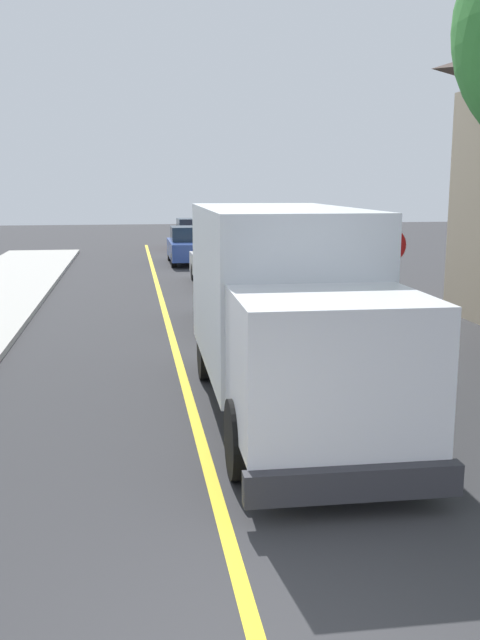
# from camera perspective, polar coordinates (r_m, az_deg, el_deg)

# --- Properties ---
(centre_line_yellow) EXTENTS (0.16, 56.00, 0.01)m
(centre_line_yellow) POSITION_cam_1_polar(r_m,az_deg,el_deg) (14.63, -5.04, -3.20)
(centre_line_yellow) COLOR gold
(centre_line_yellow) RESTS_ON ground
(box_truck) EXTENTS (2.52, 7.22, 3.20)m
(box_truck) POSITION_cam_1_polar(r_m,az_deg,el_deg) (11.04, 3.61, 1.52)
(box_truck) COLOR silver
(box_truck) RESTS_ON ground
(parked_car_near) EXTENTS (1.90, 4.44, 1.67)m
(parked_car_near) POSITION_cam_1_polar(r_m,az_deg,el_deg) (17.90, -0.01, 2.03)
(parked_car_near) COLOR #4C564C
(parked_car_near) RESTS_ON ground
(parked_car_mid) EXTENTS (1.83, 4.41, 1.67)m
(parked_car_mid) POSITION_cam_1_polar(r_m,az_deg,el_deg) (25.21, -1.64, 4.64)
(parked_car_mid) COLOR silver
(parked_car_mid) RESTS_ON ground
(parked_car_far) EXTENTS (1.81, 4.40, 1.67)m
(parked_car_far) POSITION_cam_1_polar(r_m,az_deg,el_deg) (32.21, -4.15, 5.99)
(parked_car_far) COLOR #2D4793
(parked_car_far) RESTS_ON ground
(parked_car_furthest) EXTENTS (1.94, 4.46, 1.67)m
(parked_car_furthest) POSITION_cam_1_polar(r_m,az_deg,el_deg) (39.62, -3.88, 6.93)
(parked_car_furthest) COLOR maroon
(parked_car_furthest) RESTS_ON ground
(stop_sign) EXTENTS (0.80, 0.10, 2.65)m
(stop_sign) POSITION_cam_1_polar(r_m,az_deg,el_deg) (15.86, 11.96, 4.51)
(stop_sign) COLOR gray
(stop_sign) RESTS_ON ground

